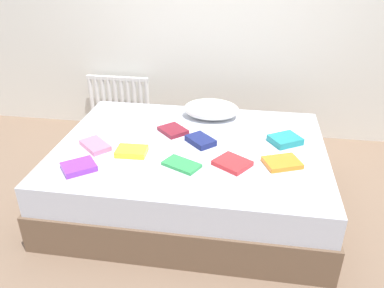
{
  "coord_description": "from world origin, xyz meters",
  "views": [
    {
      "loc": [
        0.4,
        -2.5,
        1.85
      ],
      "look_at": [
        0.0,
        0.05,
        0.48
      ],
      "focal_mm": 36.24,
      "sensor_mm": 36.0,
      "label": 1
    }
  ],
  "objects_px": {
    "bed": "(191,174)",
    "pillow": "(211,109)",
    "textbook_purple": "(79,167)",
    "textbook_orange": "(282,163)",
    "radiator": "(119,98)",
    "textbook_white": "(133,130)",
    "textbook_green": "(182,165)",
    "textbook_red": "(232,163)",
    "textbook_teal": "(285,140)",
    "textbook_navy": "(201,141)",
    "textbook_maroon": "(173,130)",
    "textbook_pink": "(95,145)",
    "textbook_yellow": "(132,151)"
  },
  "relations": [
    {
      "from": "textbook_navy",
      "to": "textbook_purple",
      "type": "relative_size",
      "value": 1.02
    },
    {
      "from": "textbook_white",
      "to": "textbook_red",
      "type": "bearing_deg",
      "value": -43.57
    },
    {
      "from": "textbook_yellow",
      "to": "textbook_purple",
      "type": "distance_m",
      "value": 0.38
    },
    {
      "from": "textbook_maroon",
      "to": "textbook_red",
      "type": "height_order",
      "value": "same"
    },
    {
      "from": "textbook_navy",
      "to": "textbook_purple",
      "type": "distance_m",
      "value": 0.89
    },
    {
      "from": "textbook_yellow",
      "to": "textbook_navy",
      "type": "height_order",
      "value": "textbook_navy"
    },
    {
      "from": "textbook_yellow",
      "to": "textbook_purple",
      "type": "height_order",
      "value": "textbook_yellow"
    },
    {
      "from": "textbook_maroon",
      "to": "textbook_purple",
      "type": "bearing_deg",
      "value": -82.39
    },
    {
      "from": "bed",
      "to": "textbook_teal",
      "type": "height_order",
      "value": "textbook_teal"
    },
    {
      "from": "textbook_orange",
      "to": "textbook_maroon",
      "type": "bearing_deg",
      "value": 133.15
    },
    {
      "from": "textbook_pink",
      "to": "textbook_teal",
      "type": "bearing_deg",
      "value": 54.24
    },
    {
      "from": "textbook_orange",
      "to": "textbook_pink",
      "type": "relative_size",
      "value": 0.97
    },
    {
      "from": "bed",
      "to": "textbook_red",
      "type": "relative_size",
      "value": 9.11
    },
    {
      "from": "bed",
      "to": "textbook_red",
      "type": "bearing_deg",
      "value": -37.44
    },
    {
      "from": "textbook_white",
      "to": "pillow",
      "type": "bearing_deg",
      "value": 15.01
    },
    {
      "from": "radiator",
      "to": "textbook_orange",
      "type": "relative_size",
      "value": 2.85
    },
    {
      "from": "textbook_maroon",
      "to": "textbook_white",
      "type": "distance_m",
      "value": 0.32
    },
    {
      "from": "pillow",
      "to": "textbook_white",
      "type": "bearing_deg",
      "value": -147.17
    },
    {
      "from": "bed",
      "to": "textbook_pink",
      "type": "bearing_deg",
      "value": -167.48
    },
    {
      "from": "textbook_red",
      "to": "textbook_maroon",
      "type": "bearing_deg",
      "value": 172.8
    },
    {
      "from": "pillow",
      "to": "textbook_red",
      "type": "bearing_deg",
      "value": -73.25
    },
    {
      "from": "textbook_red",
      "to": "textbook_navy",
      "type": "relative_size",
      "value": 1.04
    },
    {
      "from": "textbook_purple",
      "to": "textbook_pink",
      "type": "bearing_deg",
      "value": 52.54
    },
    {
      "from": "textbook_purple",
      "to": "textbook_green",
      "type": "bearing_deg",
      "value": -26.09
    },
    {
      "from": "textbook_yellow",
      "to": "textbook_green",
      "type": "bearing_deg",
      "value": -18.42
    },
    {
      "from": "textbook_navy",
      "to": "pillow",
      "type": "bearing_deg",
      "value": 133.3
    },
    {
      "from": "pillow",
      "to": "textbook_pink",
      "type": "bearing_deg",
      "value": -139.0
    },
    {
      "from": "radiator",
      "to": "textbook_navy",
      "type": "relative_size",
      "value": 3.13
    },
    {
      "from": "bed",
      "to": "radiator",
      "type": "bearing_deg",
      "value": 128.95
    },
    {
      "from": "radiator",
      "to": "textbook_yellow",
      "type": "relative_size",
      "value": 3.11
    },
    {
      "from": "textbook_orange",
      "to": "textbook_maroon",
      "type": "xyz_separation_m",
      "value": [
        -0.83,
        0.37,
        -0.0
      ]
    },
    {
      "from": "textbook_green",
      "to": "textbook_teal",
      "type": "height_order",
      "value": "textbook_teal"
    },
    {
      "from": "textbook_maroon",
      "to": "textbook_pink",
      "type": "bearing_deg",
      "value": -100.82
    },
    {
      "from": "textbook_orange",
      "to": "textbook_white",
      "type": "bearing_deg",
      "value": 141.27
    },
    {
      "from": "textbook_red",
      "to": "textbook_white",
      "type": "distance_m",
      "value": 0.9
    },
    {
      "from": "radiator",
      "to": "textbook_red",
      "type": "xyz_separation_m",
      "value": [
        1.29,
        -1.45,
        0.16
      ]
    },
    {
      "from": "textbook_purple",
      "to": "textbook_orange",
      "type": "bearing_deg",
      "value": -27.11
    },
    {
      "from": "bed",
      "to": "pillow",
      "type": "relative_size",
      "value": 4.27
    },
    {
      "from": "radiator",
      "to": "textbook_pink",
      "type": "height_order",
      "value": "radiator"
    },
    {
      "from": "textbook_teal",
      "to": "textbook_navy",
      "type": "distance_m",
      "value": 0.63
    },
    {
      "from": "textbook_navy",
      "to": "textbook_orange",
      "type": "bearing_deg",
      "value": 25.26
    },
    {
      "from": "textbook_white",
      "to": "bed",
      "type": "bearing_deg",
      "value": -34.35
    },
    {
      "from": "textbook_red",
      "to": "radiator",
      "type": "bearing_deg",
      "value": 165.73
    },
    {
      "from": "textbook_white",
      "to": "textbook_green",
      "type": "bearing_deg",
      "value": -61.51
    },
    {
      "from": "radiator",
      "to": "textbook_orange",
      "type": "distance_m",
      "value": 2.14
    },
    {
      "from": "radiator",
      "to": "textbook_maroon",
      "type": "height_order",
      "value": "radiator"
    },
    {
      "from": "textbook_green",
      "to": "textbook_teal",
      "type": "xyz_separation_m",
      "value": [
        0.7,
        0.45,
        0.01
      ]
    },
    {
      "from": "textbook_teal",
      "to": "textbook_purple",
      "type": "relative_size",
      "value": 1.02
    },
    {
      "from": "pillow",
      "to": "textbook_purple",
      "type": "bearing_deg",
      "value": -128.11
    },
    {
      "from": "pillow",
      "to": "textbook_teal",
      "type": "xyz_separation_m",
      "value": [
        0.6,
        -0.38,
        -0.05
      ]
    }
  ]
}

